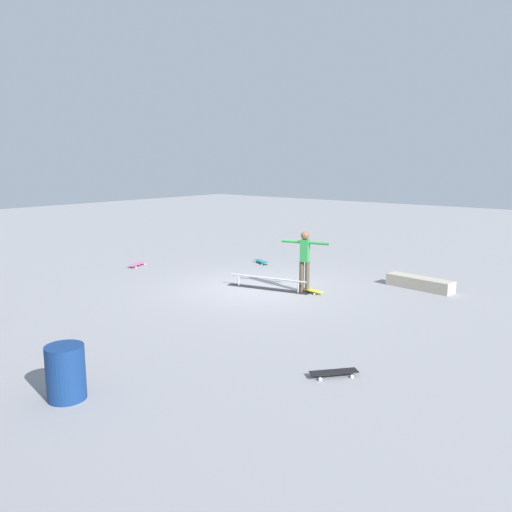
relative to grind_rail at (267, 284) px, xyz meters
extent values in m
plane|color=gray|center=(0.21, 0.06, -0.14)|extent=(60.00, 60.00, 0.00)
cube|color=black|center=(0.00, 0.00, -0.14)|extent=(2.43, 0.77, 0.01)
cylinder|color=#B7B7BC|center=(-0.89, -0.20, 0.01)|extent=(0.04, 0.04, 0.31)
cylinder|color=#B7B7BC|center=(0.89, 0.20, 0.01)|extent=(0.04, 0.04, 0.31)
cylinder|color=#B7B7BC|center=(0.00, 0.00, 0.17)|extent=(2.23, 0.55, 0.05)
cube|color=#B2A893|center=(-3.24, -2.69, 0.02)|extent=(1.90, 0.70, 0.32)
cylinder|color=brown|center=(-0.89, -0.35, 0.28)|extent=(0.15, 0.15, 0.84)
cylinder|color=brown|center=(-1.05, -0.39, 0.28)|extent=(0.15, 0.15, 0.84)
cube|color=#2D8C42|center=(-0.97, -0.37, 0.99)|extent=(0.26, 0.24, 0.59)
sphere|color=brown|center=(-0.97, -0.37, 1.40)|extent=(0.23, 0.23, 0.23)
cylinder|color=#2D8C42|center=(-0.59, -0.28, 1.22)|extent=(0.56, 0.21, 0.08)
cylinder|color=#2D8C42|center=(-1.35, -0.47, 1.22)|extent=(0.56, 0.21, 0.08)
cube|color=yellow|center=(-1.13, -0.41, -0.06)|extent=(0.82, 0.35, 0.02)
cylinder|color=white|center=(-0.84, -0.35, -0.12)|extent=(0.06, 0.04, 0.05)
cylinder|color=white|center=(-0.88, -0.58, -0.12)|extent=(0.06, 0.04, 0.05)
cylinder|color=white|center=(-1.37, -0.25, -0.12)|extent=(0.06, 0.04, 0.05)
cylinder|color=white|center=(-1.42, -0.47, -0.12)|extent=(0.06, 0.04, 0.05)
cube|color=teal|center=(2.40, -2.73, -0.06)|extent=(0.81, 0.53, 0.02)
cylinder|color=white|center=(2.11, -2.72, -0.12)|extent=(0.06, 0.05, 0.05)
cylinder|color=white|center=(2.21, -2.51, -0.12)|extent=(0.06, 0.05, 0.05)
cylinder|color=white|center=(2.60, -2.96, -0.12)|extent=(0.06, 0.05, 0.05)
cylinder|color=white|center=(2.70, -2.75, -0.12)|extent=(0.06, 0.05, 0.05)
cube|color=#E05993|center=(5.32, 0.30, -0.06)|extent=(0.45, 0.82, 0.02)
cylinder|color=white|center=(5.12, 0.52, -0.12)|extent=(0.05, 0.06, 0.05)
cylinder|color=white|center=(5.34, 0.59, -0.12)|extent=(0.05, 0.06, 0.05)
cylinder|color=white|center=(5.30, 0.00, -0.12)|extent=(0.05, 0.06, 0.05)
cylinder|color=white|center=(5.52, 0.08, -0.12)|extent=(0.05, 0.06, 0.05)
cube|color=black|center=(-4.51, 3.98, -0.06)|extent=(0.66, 0.75, 0.02)
cylinder|color=white|center=(-4.43, 4.27, -0.12)|extent=(0.06, 0.06, 0.05)
cylinder|color=white|center=(-4.25, 4.12, -0.12)|extent=(0.06, 0.06, 0.05)
cylinder|color=white|center=(-4.77, 3.84, -0.12)|extent=(0.06, 0.06, 0.05)
cylinder|color=white|center=(-4.59, 3.70, -0.12)|extent=(0.06, 0.06, 0.05)
cylinder|color=navy|center=(-1.86, 7.20, 0.27)|extent=(0.57, 0.57, 0.83)
camera|label=1|loc=(-8.63, 11.02, 3.34)|focal=36.54mm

